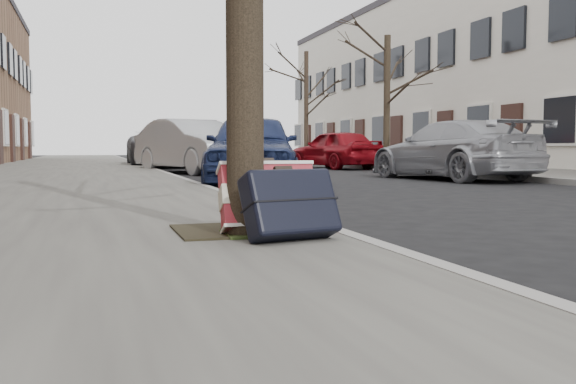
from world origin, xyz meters
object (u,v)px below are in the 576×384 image
object	(u,v)px
suitcase_red	(268,198)
car_near_mid	(194,146)
car_near_front	(253,149)
suitcase_navy	(290,203)

from	to	relation	value
suitcase_red	car_near_mid	xyz separation A→B (m)	(1.58, 13.64, 0.39)
car_near_front	car_near_mid	distance (m)	6.11
suitcase_red	car_near_mid	bearing A→B (deg)	85.89
suitcase_red	suitcase_navy	distance (m)	0.37
car_near_front	suitcase_navy	bearing A→B (deg)	-86.11
suitcase_navy	car_near_front	world-z (taller)	car_near_front
car_near_front	suitcase_red	bearing A→B (deg)	-87.07
suitcase_red	car_near_front	size ratio (longest dim) A/B	0.16
suitcase_red	suitcase_navy	xyz separation A→B (m)	(0.05, -0.37, -0.01)
suitcase_navy	car_near_front	distance (m)	8.09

